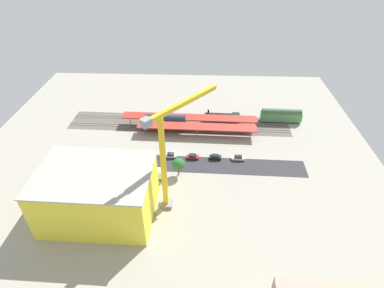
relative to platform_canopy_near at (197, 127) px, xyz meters
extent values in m
plane|color=#9E998C|center=(7.69, 14.11, -3.99)|extent=(147.59, 147.59, 0.00)
cube|color=#5B544C|center=(7.69, -8.36, -3.99)|extent=(92.58, 16.79, 0.01)
cube|color=#2D2D33|center=(7.69, 18.47, -3.99)|extent=(92.44, 11.31, 0.01)
cube|color=#9E9EA8|center=(7.69, -12.32, -3.81)|extent=(92.22, 2.43, 0.12)
cube|color=#9E9EA8|center=(7.69, -10.88, -3.81)|extent=(92.22, 2.43, 0.12)
cube|color=#9E9EA8|center=(7.69, -5.83, -3.81)|extent=(92.22, 2.43, 0.12)
cube|color=#9E9EA8|center=(7.69, -4.39, -3.81)|extent=(92.22, 2.43, 0.12)
cube|color=#B73328|center=(0.00, 0.00, 0.02)|extent=(47.10, 6.45, 0.38)
cylinder|color=slate|center=(-21.13, 0.53, -2.08)|extent=(0.30, 0.30, 3.83)
cylinder|color=slate|center=(0.00, 0.00, -2.08)|extent=(0.30, 0.30, 3.83)
cylinder|color=slate|center=(21.13, -0.53, -2.08)|extent=(0.30, 0.30, 3.83)
cube|color=#A82D23|center=(3.32, -6.52, 0.26)|extent=(55.34, 6.61, 0.43)
cylinder|color=slate|center=(-21.52, -5.90, -1.97)|extent=(0.30, 0.30, 4.04)
cylinder|color=slate|center=(-4.96, -6.31, -1.97)|extent=(0.30, 0.30, 4.04)
cylinder|color=slate|center=(11.61, -6.73, -1.97)|extent=(0.30, 0.30, 4.04)
cylinder|color=slate|center=(28.17, -7.14, -1.97)|extent=(0.30, 0.30, 4.04)
cube|color=black|center=(-11.19, -11.60, -3.49)|extent=(16.32, 2.66, 1.00)
cylinder|color=black|center=(-9.67, -11.64, -1.74)|extent=(13.29, 2.83, 2.50)
cube|color=black|center=(-16.29, -11.47, -2.24)|extent=(3.10, 2.78, 3.50)
cylinder|color=black|center=(-4.56, -11.76, 0.21)|extent=(0.70, 0.70, 1.40)
cube|color=black|center=(-35.32, -11.60, -3.69)|extent=(15.33, 2.82, 0.60)
cube|color=#4C7F4C|center=(-35.32, -11.60, -1.54)|extent=(17.05, 3.48, 3.71)
cylinder|color=#355935|center=(-35.32, -11.60, 0.57)|extent=(16.37, 3.46, 3.05)
cube|color=black|center=(12.98, -5.11, -3.69)|extent=(15.33, 2.88, 0.60)
cube|color=#384C72|center=(12.98, -5.11, -1.57)|extent=(17.04, 3.55, 3.65)
cylinder|color=#273550|center=(12.98, -5.11, 0.50)|extent=(16.36, 3.53, 3.12)
cube|color=black|center=(-15.30, 15.26, -3.84)|extent=(4.05, 1.79, 0.30)
cube|color=silver|center=(-15.30, 15.26, -3.31)|extent=(4.82, 1.88, 0.78)
cube|color=#1E2328|center=(-15.30, 15.26, -2.64)|extent=(2.71, 1.62, 0.55)
cube|color=black|center=(-7.12, 15.17, -3.84)|extent=(3.61, 1.88, 0.30)
cube|color=black|center=(-7.12, 15.17, -3.26)|extent=(4.28, 1.98, 0.87)
cube|color=#1E2328|center=(-7.12, 15.17, -2.53)|extent=(2.42, 1.68, 0.59)
cube|color=black|center=(1.01, 15.21, -3.84)|extent=(3.68, 1.95, 0.30)
cube|color=maroon|center=(1.01, 15.21, -3.33)|extent=(4.37, 2.05, 0.72)
cube|color=#1E2328|center=(1.01, 15.21, -2.64)|extent=(2.47, 1.75, 0.67)
cube|color=black|center=(8.92, 14.90, -3.84)|extent=(3.64, 1.79, 0.30)
cube|color=silver|center=(8.92, 14.90, -3.30)|extent=(4.33, 1.86, 0.79)
cube|color=#1E2328|center=(8.92, 14.90, -2.56)|extent=(2.43, 1.63, 0.69)
cube|color=black|center=(16.77, 15.37, -3.84)|extent=(4.05, 1.92, 0.30)
cube|color=black|center=(16.77, 15.37, -3.31)|extent=(4.81, 2.03, 0.77)
cube|color=#1E2328|center=(16.77, 15.37, -2.64)|extent=(2.72, 1.71, 0.57)
cube|color=black|center=(25.10, 15.26, -3.84)|extent=(3.85, 1.83, 0.30)
cube|color=gray|center=(25.10, 15.26, -3.28)|extent=(4.58, 1.93, 0.82)
cube|color=#1E2328|center=(25.10, 15.26, -2.57)|extent=(2.59, 1.63, 0.60)
cube|color=black|center=(33.34, 14.83, -3.84)|extent=(3.46, 1.87, 0.30)
cube|color=#474C51|center=(33.34, 14.83, -3.29)|extent=(4.11, 1.97, 0.80)
cube|color=#1E2328|center=(33.34, 14.83, -2.56)|extent=(2.33, 1.66, 0.66)
cube|color=black|center=(40.94, 15.65, -3.84)|extent=(3.82, 1.73, 0.30)
cube|color=silver|center=(40.94, 15.65, -3.28)|extent=(4.54, 1.81, 0.82)
cube|color=#1E2328|center=(40.94, 15.65, -2.62)|extent=(2.55, 1.58, 0.50)
cube|color=yellow|center=(26.51, 41.92, 3.56)|extent=(30.87, 22.08, 15.11)
cube|color=#ADA89E|center=(26.51, 41.92, 11.32)|extent=(31.49, 22.69, 0.40)
cube|color=gray|center=(8.09, 38.14, -3.39)|extent=(3.60, 3.60, 1.20)
cube|color=yellow|center=(8.09, 38.14, 11.34)|extent=(1.40, 1.40, 30.67)
cube|color=yellow|center=(2.25, 31.01, 27.28)|extent=(16.41, 19.66, 1.20)
cube|color=gray|center=(10.94, 41.63, 27.28)|extent=(3.07, 3.12, 2.00)
cube|color=black|center=(13.76, 26.28, -3.74)|extent=(8.77, 2.33, 0.50)
cube|color=silver|center=(12.60, 26.30, -1.90)|extent=(6.45, 2.52, 3.18)
cube|color=#334C8C|center=(16.96, 26.21, -2.21)|extent=(2.36, 2.44, 2.57)
cube|color=black|center=(35.63, 24.76, -3.74)|extent=(8.91, 2.90, 0.50)
cube|color=silver|center=(34.51, 24.86, -2.09)|extent=(6.69, 2.93, 2.80)
cube|color=maroon|center=(38.87, 24.47, -2.28)|extent=(2.45, 2.55, 2.43)
cylinder|color=brown|center=(29.60, 22.64, -2.29)|extent=(0.40, 0.40, 3.41)
sphere|color=#28662D|center=(29.60, 22.64, 1.32)|extent=(5.44, 5.44, 5.44)
cylinder|color=brown|center=(25.33, 23.11, -2.67)|extent=(0.40, 0.40, 2.65)
sphere|color=#2D7233|center=(25.33, 23.11, 0.87)|extent=(6.32, 6.32, 6.32)
cylinder|color=brown|center=(5.37, 24.29, -2.41)|extent=(0.43, 0.43, 3.17)
sphere|color=#28662D|center=(5.37, 24.29, 0.60)|extent=(4.06, 4.06, 4.06)
cylinder|color=#333333|center=(11.82, 13.75, -1.26)|extent=(0.16, 0.16, 5.48)
cube|color=black|center=(11.82, 13.75, 1.93)|extent=(0.36, 0.36, 0.90)
sphere|color=yellow|center=(12.04, 13.75, 1.63)|extent=(0.20, 0.20, 0.20)
camera|label=1|loc=(-2.36, 102.45, 65.20)|focal=28.82mm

